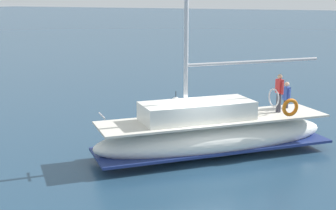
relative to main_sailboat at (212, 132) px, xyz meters
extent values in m
plane|color=navy|center=(-0.91, 0.18, -0.91)|extent=(400.00, 400.00, 0.00)
ellipsoid|color=white|center=(0.05, -0.05, -0.21)|extent=(8.59, 8.38, 1.40)
cube|color=navy|center=(0.05, -0.05, -0.52)|extent=(8.47, 8.26, 0.10)
cube|color=beige|center=(0.05, -0.05, 0.53)|extent=(8.11, 7.91, 0.08)
cube|color=white|center=(-0.47, 0.45, 0.92)|extent=(4.28, 4.20, 0.70)
cylinder|color=#B7B7BC|center=(1.27, -1.21, 2.69)|extent=(4.24, 4.07, 0.12)
cylinder|color=silver|center=(-3.13, 3.01, 1.04)|extent=(0.67, 0.69, 0.06)
torus|color=orange|center=(1.15, -2.73, 1.04)|extent=(0.60, 0.59, 0.70)
cylinder|color=#33333D|center=(2.13, -2.04, 0.97)|extent=(0.20, 0.20, 0.80)
cube|color=red|center=(2.13, -2.04, 1.65)|extent=(0.37, 0.37, 0.56)
sphere|color=tan|center=(2.13, -2.04, 2.04)|extent=(0.20, 0.20, 0.20)
cylinder|color=red|center=(1.98, -2.20, 1.60)|extent=(0.09, 0.09, 0.50)
cylinder|color=red|center=(2.28, -1.89, 1.60)|extent=(0.09, 0.09, 0.50)
cylinder|color=#33333D|center=(3.03, -2.15, 0.75)|extent=(0.20, 0.20, 0.35)
cube|color=#3351AD|center=(3.03, -2.15, 1.20)|extent=(0.37, 0.37, 0.56)
sphere|color=beige|center=(3.03, -2.15, 1.59)|extent=(0.20, 0.20, 0.20)
cylinder|color=#3351AD|center=(2.88, -2.31, 1.15)|extent=(0.09, 0.09, 0.50)
cylinder|color=#3351AD|center=(3.19, -1.99, 1.15)|extent=(0.09, 0.09, 0.50)
torus|color=silver|center=(1.96, -1.88, 1.19)|extent=(0.57, 0.59, 0.76)
sphere|color=silver|center=(7.63, 5.18, -0.75)|extent=(0.52, 0.52, 0.52)
cylinder|color=black|center=(7.63, 5.18, -0.45)|extent=(0.04, 0.04, 0.60)
camera|label=1|loc=(-17.11, -6.51, 5.22)|focal=51.87mm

